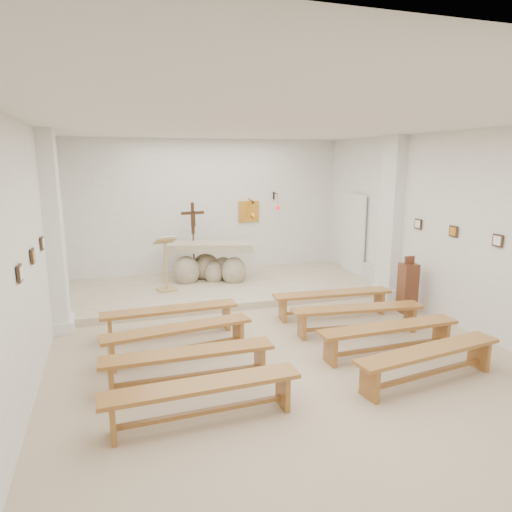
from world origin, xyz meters
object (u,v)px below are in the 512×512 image
object	(u,v)px
crucifix_stand	(193,235)
altar	(211,264)
lectern	(166,264)
bench_right_third	(389,333)
bench_right_front	(332,298)
bench_right_second	(357,314)
bench_left_third	(189,359)
bench_right_fourth	(429,357)
bench_left_fourth	(203,393)
bench_left_second	(178,334)
bench_left_front	(170,315)
donation_pedestal	(408,288)

from	to	relation	value
crucifix_stand	altar	bearing A→B (deg)	-53.41
lectern	bench_right_third	size ratio (longest dim) A/B	0.54
lectern	bench_right_front	xyz separation A→B (m)	(2.89, -2.27, -0.40)
bench_right_second	bench_left_third	bearing A→B (deg)	-156.06
bench_left_third	bench_right_fourth	bearing A→B (deg)	-16.23
bench_left_fourth	bench_right_third	bearing A→B (deg)	15.27
altar	lectern	size ratio (longest dim) A/B	1.69
bench_left_second	bench_left_fourth	world-z (taller)	same
lectern	bench_left_third	bearing A→B (deg)	-107.60
crucifix_stand	bench_left_third	bearing A→B (deg)	-107.55
altar	bench_left_front	world-z (taller)	altar
bench_right_front	bench_left_third	world-z (taller)	same
bench_left_second	bench_right_second	xyz separation A→B (m)	(3.11, -0.00, 0.00)
bench_left_second	bench_right_fourth	distance (m)	3.64
bench_left_third	donation_pedestal	bearing A→B (deg)	20.24
bench_left_second	bench_right_second	distance (m)	3.11
bench_right_second	bench_right_third	xyz separation A→B (m)	(0.00, -0.94, 0.00)
bench_left_second	altar	bearing A→B (deg)	62.80
bench_right_front	lectern	bearing A→B (deg)	146.45
bench_right_third	bench_left_second	bearing A→B (deg)	162.64
lectern	bench_right_second	size ratio (longest dim) A/B	0.53
bench_left_second	bench_left_third	bearing A→B (deg)	-97.66
lectern	bench_right_front	bearing A→B (deg)	-52.65
bench_left_front	bench_left_second	bearing A→B (deg)	-91.38
bench_left_front	crucifix_stand	bearing A→B (deg)	71.11
altar	crucifix_stand	world-z (taller)	crucifix_stand
lectern	bench_left_third	world-z (taller)	lectern
altar	donation_pedestal	distance (m)	4.50
donation_pedestal	bench_left_second	bearing A→B (deg)	-167.65
bench_left_third	bench_right_second	bearing A→B (deg)	17.36
donation_pedestal	bench_left_second	xyz separation A→B (m)	(-4.66, -0.73, -0.14)
bench_right_second	bench_left_fourth	world-z (taller)	same
bench_left_second	bench_right_second	world-z (taller)	same
bench_right_second	bench_left_fourth	bearing A→B (deg)	-141.74
bench_right_third	bench_right_fourth	bearing A→B (deg)	-90.57
donation_pedestal	bench_right_fourth	distance (m)	3.03
bench_left_front	bench_right_third	size ratio (longest dim) A/B	1.00
bench_right_third	bench_left_fourth	world-z (taller)	same
crucifix_stand	bench_right_third	world-z (taller)	crucifix_stand
bench_right_third	bench_left_fourth	xyz separation A→B (m)	(-3.11, -0.94, 0.00)
bench_right_second	bench_right_fourth	world-z (taller)	same
bench_right_front	bench_right_third	size ratio (longest dim) A/B	1.01
altar	bench_left_fourth	bearing A→B (deg)	-86.49
crucifix_stand	bench_left_third	size ratio (longest dim) A/B	0.79
crucifix_stand	bench_right_second	world-z (taller)	crucifix_stand
bench_right_front	bench_right_second	world-z (taller)	same
bench_right_fourth	bench_right_second	bearing A→B (deg)	82.29
altar	bench_right_second	xyz separation A→B (m)	(1.78, -3.76, -0.17)
bench_right_second	bench_left_fourth	distance (m)	3.64
bench_left_third	bench_left_front	bearing A→B (deg)	90.56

